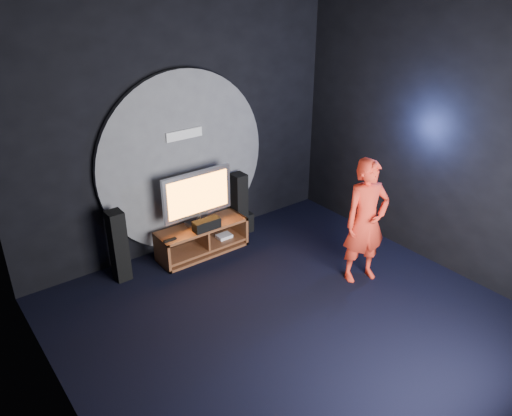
{
  "coord_description": "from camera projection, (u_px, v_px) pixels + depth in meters",
  "views": [
    {
      "loc": [
        -3.18,
        -3.46,
        3.81
      ],
      "look_at": [
        0.23,
        1.05,
        1.05
      ],
      "focal_mm": 35.0,
      "sensor_mm": 36.0,
      "label": 1
    }
  ],
  "objects": [
    {
      "name": "remote",
      "position": [
        170.0,
        240.0,
        6.75
      ],
      "size": [
        0.18,
        0.05,
        0.02
      ],
      "primitive_type": "cube",
      "color": "black",
      "rests_on": "media_console"
    },
    {
      "name": "center_speaker",
      "position": [
        207.0,
        225.0,
        7.01
      ],
      "size": [
        0.4,
        0.15,
        0.15
      ],
      "primitive_type": "cube",
      "color": "black",
      "rests_on": "media_console"
    },
    {
      "name": "floor",
      "position": [
        294.0,
        324.0,
        5.88
      ],
      "size": [
        5.0,
        5.0,
        0.0
      ],
      "primitive_type": "plane",
      "color": "black",
      "rests_on": "ground"
    },
    {
      "name": "right_wall",
      "position": [
        445.0,
        142.0,
        6.46
      ],
      "size": [
        0.04,
        5.0,
        3.5
      ],
      "primitive_type": "cube",
      "color": "black",
      "rests_on": "ground"
    },
    {
      "name": "ceiling",
      "position": [
        308.0,
        4.0,
        4.34
      ],
      "size": [
        5.0,
        5.0,
        0.01
      ],
      "primitive_type": "cube",
      "color": "black",
      "rests_on": "back_wall"
    },
    {
      "name": "tower_speaker_right",
      "position": [
        239.0,
        204.0,
        7.67
      ],
      "size": [
        0.2,
        0.22,
        1.0
      ],
      "primitive_type": "cube",
      "color": "black",
      "rests_on": "ground"
    },
    {
      "name": "tv",
      "position": [
        197.0,
        196.0,
        7.0
      ],
      "size": [
        1.07,
        0.22,
        0.8
      ],
      "color": "#ADACB4",
      "rests_on": "media_console"
    },
    {
      "name": "back_wall",
      "position": [
        180.0,
        130.0,
        6.9
      ],
      "size": [
        5.0,
        0.04,
        3.5
      ],
      "primitive_type": "cube",
      "color": "black",
      "rests_on": "ground"
    },
    {
      "name": "player",
      "position": [
        366.0,
        222.0,
        6.4
      ],
      "size": [
        0.71,
        0.57,
        1.69
      ],
      "primitive_type": "imported",
      "rotation": [
        0.0,
        0.0,
        -0.29
      ],
      "color": "red",
      "rests_on": "ground"
    },
    {
      "name": "tower_speaker_left",
      "position": [
        119.0,
        246.0,
        6.53
      ],
      "size": [
        0.2,
        0.22,
        1.0
      ],
      "primitive_type": "cube",
      "color": "black",
      "rests_on": "ground"
    },
    {
      "name": "media_console",
      "position": [
        203.0,
        241.0,
        7.26
      ],
      "size": [
        1.34,
        0.45,
        0.45
      ],
      "color": "brown",
      "rests_on": "ground"
    },
    {
      "name": "left_wall",
      "position": [
        51.0,
        269.0,
        3.75
      ],
      "size": [
        0.04,
        5.0,
        3.5
      ],
      "primitive_type": "cube",
      "color": "black",
      "rests_on": "ground"
    },
    {
      "name": "subwoofer",
      "position": [
        242.0,
        222.0,
        7.88
      ],
      "size": [
        0.28,
        0.28,
        0.31
      ],
      "primitive_type": "cube",
      "color": "black",
      "rests_on": "ground"
    },
    {
      "name": "wall_disc_panel",
      "position": [
        184.0,
        162.0,
        7.06
      ],
      "size": [
        2.6,
        0.11,
        2.6
      ],
      "color": "#515156",
      "rests_on": "ground"
    }
  ]
}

